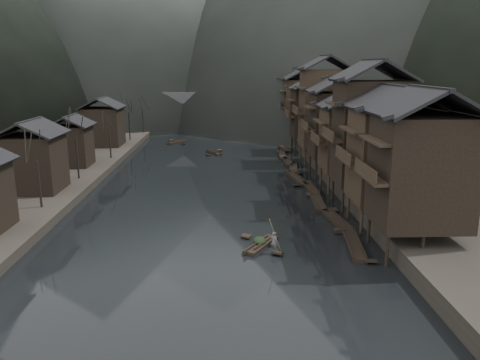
{
  "coord_description": "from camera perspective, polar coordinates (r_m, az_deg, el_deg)",
  "views": [
    {
      "loc": [
        1.71,
        -43.83,
        15.23
      ],
      "look_at": [
        3.37,
        7.97,
        2.5
      ],
      "focal_mm": 35.0,
      "sensor_mm": 36.0,
      "label": 1
    }
  ],
  "objects": [
    {
      "name": "left_houses",
      "position": [
        68.36,
        -20.85,
        4.85
      ],
      "size": [
        8.1,
        53.2,
        8.73
      ],
      "color": "black",
      "rests_on": "left_bank"
    },
    {
      "name": "hero_sampan",
      "position": [
        40.78,
        2.58,
        -7.83
      ],
      "size": [
        3.44,
        4.91,
        0.44
      ],
      "color": "black",
      "rests_on": "water"
    },
    {
      "name": "bamboo_pole",
      "position": [
        38.12,
        4.53,
        -3.15
      ],
      "size": [
        1.45,
        1.84,
        4.02
      ],
      "primitive_type": "cylinder",
      "rotation": [
        0.51,
        0.0,
        -0.66
      ],
      "color": "#8C7A51",
      "rests_on": "boatman"
    },
    {
      "name": "midriver_boats",
      "position": [
        89.62,
        -5.67,
        4.08
      ],
      "size": [
        11.19,
        16.95,
        0.44
      ],
      "color": "black",
      "rests_on": "water"
    },
    {
      "name": "water",
      "position": [
        46.43,
        -3.86,
        -5.38
      ],
      "size": [
        300.0,
        300.0,
        0.0
      ],
      "primitive_type": "plane",
      "color": "black",
      "rests_on": "ground"
    },
    {
      "name": "boatman",
      "position": [
        39.03,
        4.15,
        -7.17
      ],
      "size": [
        0.74,
        0.69,
        1.69
      ],
      "primitive_type": "imported",
      "rotation": [
        0.0,
        0.0,
        2.52
      ],
      "color": "slate",
      "rests_on": "hero_sampan"
    },
    {
      "name": "right_bank",
      "position": [
        91.33,
        19.62,
        3.97
      ],
      "size": [
        40.0,
        200.0,
        1.8
      ],
      "primitive_type": "cube",
      "color": "#2D2823",
      "rests_on": "ground"
    },
    {
      "name": "left_bank",
      "position": [
        92.68,
        -25.19,
        3.4
      ],
      "size": [
        40.0,
        200.0,
        1.2
      ],
      "primitive_type": "cube",
      "color": "#2D2823",
      "rests_on": "ground"
    },
    {
      "name": "moored_sampans",
      "position": [
        69.88,
        6.81,
        1.28
      ],
      "size": [
        3.32,
        68.91,
        0.47
      ],
      "color": "black",
      "rests_on": "water"
    },
    {
      "name": "stilt_houses",
      "position": [
        65.5,
        12.05,
        8.09
      ],
      "size": [
        9.0,
        67.6,
        16.98
      ],
      "color": "black",
      "rests_on": "ground"
    },
    {
      "name": "cargo_heap",
      "position": [
        40.76,
        2.39,
        -6.97
      ],
      "size": [
        1.15,
        1.5,
        0.69
      ],
      "primitive_type": "ellipsoid",
      "color": "black",
      "rests_on": "hero_sampan"
    },
    {
      "name": "bare_trees",
      "position": [
        70.01,
        -17.42,
        6.19
      ],
      "size": [
        3.89,
        72.46,
        7.79
      ],
      "color": "black",
      "rests_on": "left_bank"
    },
    {
      "name": "stone_bridge",
      "position": [
        116.28,
        -2.7,
        8.79
      ],
      "size": [
        40.0,
        6.0,
        9.0
      ],
      "color": "#4C4C4F",
      "rests_on": "ground"
    }
  ]
}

